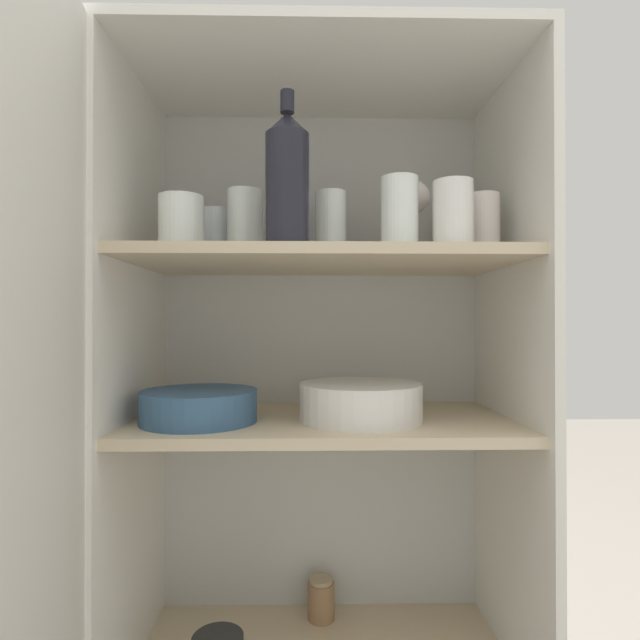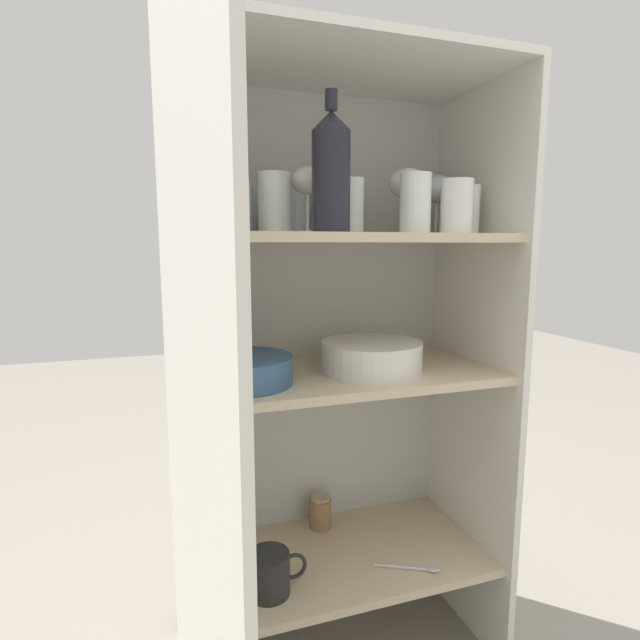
% 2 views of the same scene
% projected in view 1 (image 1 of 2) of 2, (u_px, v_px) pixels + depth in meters
% --- Properties ---
extents(cupboard_back_panel, '(0.77, 0.02, 1.42)m').
position_uv_depth(cupboard_back_panel, '(321.00, 416.00, 1.19)').
color(cupboard_back_panel, silver).
rests_on(cupboard_back_panel, ground_plane).
extents(cupboard_side_left, '(0.02, 0.41, 1.42)m').
position_uv_depth(cupboard_side_left, '(133.00, 434.00, 0.99)').
color(cupboard_side_left, white).
rests_on(cupboard_side_left, ground_plane).
extents(cupboard_side_right, '(0.02, 0.41, 1.42)m').
position_uv_depth(cupboard_side_right, '(510.00, 433.00, 1.00)').
color(cupboard_side_right, white).
rests_on(cupboard_side_right, ground_plane).
extents(cupboard_top_panel, '(0.77, 0.41, 0.02)m').
position_uv_depth(cupboard_top_panel, '(323.00, 75.00, 1.00)').
color(cupboard_top_panel, white).
rests_on(cupboard_top_panel, cupboard_side_left).
extents(shelf_board_middle, '(0.74, 0.37, 0.02)m').
position_uv_depth(shelf_board_middle, '(323.00, 422.00, 1.00)').
color(shelf_board_middle, beige).
extents(shelf_board_upper, '(0.74, 0.37, 0.02)m').
position_uv_depth(shelf_board_upper, '(323.00, 262.00, 1.00)').
color(shelf_board_upper, beige).
extents(cupboard_door, '(0.08, 0.38, 1.42)m').
position_uv_depth(cupboard_door, '(36.00, 507.00, 0.60)').
color(cupboard_door, silver).
rests_on(cupboard_door, ground_plane).
extents(tumbler_glass_0, '(0.08, 0.08, 0.10)m').
position_uv_depth(tumbler_glass_0, '(285.00, 240.00, 1.10)').
color(tumbler_glass_0, white).
rests_on(tumbler_glass_0, shelf_board_upper).
extents(tumbler_glass_1, '(0.07, 0.07, 0.10)m').
position_uv_depth(tumbler_glass_1, '(216.00, 235.00, 1.04)').
color(tumbler_glass_1, white).
rests_on(tumbler_glass_1, shelf_board_upper).
extents(tumbler_glass_2, '(0.07, 0.07, 0.13)m').
position_uv_depth(tumbler_glass_2, '(399.00, 213.00, 0.89)').
color(tumbler_glass_2, white).
rests_on(tumbler_glass_2, shelf_board_upper).
extents(tumbler_glass_3, '(0.07, 0.07, 0.12)m').
position_uv_depth(tumbler_glass_3, '(453.00, 214.00, 0.87)').
color(tumbler_glass_3, white).
rests_on(tumbler_glass_3, shelf_board_upper).
extents(tumbler_glass_4, '(0.07, 0.07, 0.13)m').
position_uv_depth(tumbler_glass_4, '(245.00, 223.00, 0.98)').
color(tumbler_glass_4, white).
rests_on(tumbler_glass_4, shelf_board_upper).
extents(tumbler_glass_5, '(0.08, 0.08, 0.10)m').
position_uv_depth(tumbler_glass_5, '(181.00, 223.00, 0.91)').
color(tumbler_glass_5, white).
rests_on(tumbler_glass_5, shelf_board_upper).
extents(tumbler_glass_6, '(0.06, 0.06, 0.12)m').
position_uv_depth(tumbler_glass_6, '(331.00, 223.00, 0.96)').
color(tumbler_glass_6, white).
rests_on(tumbler_glass_6, shelf_board_upper).
extents(tumbler_glass_7, '(0.07, 0.07, 0.11)m').
position_uv_depth(tumbler_glass_7, '(482.00, 224.00, 0.96)').
color(tumbler_glass_7, silver).
rests_on(tumbler_glass_7, shelf_board_upper).
extents(tumbler_glass_8, '(0.07, 0.07, 0.15)m').
position_uv_depth(tumbler_glass_8, '(321.00, 228.00, 1.08)').
color(tumbler_glass_8, white).
rests_on(tumbler_glass_8, shelf_board_upper).
extents(wine_glass_0, '(0.07, 0.07, 0.15)m').
position_uv_depth(wine_glass_0, '(286.00, 203.00, 1.00)').
color(wine_glass_0, white).
rests_on(wine_glass_0, shelf_board_upper).
extents(wine_glass_1, '(0.09, 0.09, 0.15)m').
position_uv_depth(wine_glass_1, '(408.00, 201.00, 1.00)').
color(wine_glass_1, silver).
rests_on(wine_glass_1, shelf_board_upper).
extents(wine_glass_2, '(0.09, 0.09, 0.15)m').
position_uv_depth(wine_glass_2, '(460.00, 209.00, 1.08)').
color(wine_glass_2, white).
rests_on(wine_glass_2, shelf_board_upper).
extents(wine_bottle, '(0.08, 0.08, 0.27)m').
position_uv_depth(wine_bottle, '(287.00, 178.00, 0.87)').
color(wine_bottle, black).
rests_on(wine_bottle, shelf_board_upper).
extents(plate_stack_white, '(0.24, 0.24, 0.07)m').
position_uv_depth(plate_stack_white, '(361.00, 402.00, 0.96)').
color(plate_stack_white, silver).
rests_on(plate_stack_white, shelf_board_middle).
extents(mixing_bowl_large, '(0.22, 0.22, 0.06)m').
position_uv_depth(mixing_bowl_large, '(199.00, 405.00, 0.95)').
color(mixing_bowl_large, '#33567A').
rests_on(mixing_bowl_large, shelf_board_middle).
extents(storage_jar, '(0.06, 0.06, 0.09)m').
position_uv_depth(storage_jar, '(322.00, 599.00, 1.12)').
color(storage_jar, '#99704C').
rests_on(storage_jar, shelf_board_lower).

